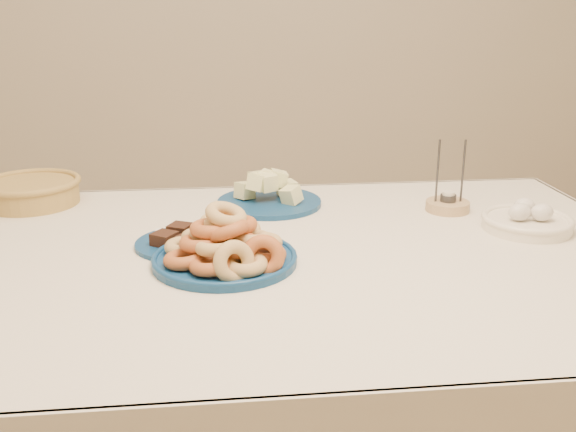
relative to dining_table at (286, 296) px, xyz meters
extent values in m
cylinder|color=brown|center=(-0.70, 0.40, -0.28)|extent=(0.06, 0.06, 0.72)
cylinder|color=brown|center=(0.70, 0.40, -0.28)|extent=(0.06, 0.06, 0.72)
cube|color=silver|center=(0.00, 0.00, 0.10)|extent=(1.70, 1.10, 0.02)
cube|color=silver|center=(0.00, 0.55, -0.03)|extent=(1.70, 0.01, 0.28)
cylinder|color=navy|center=(-0.13, -0.05, 0.11)|extent=(0.38, 0.38, 0.02)
torus|color=navy|center=(-0.13, -0.05, 0.12)|extent=(0.39, 0.39, 0.01)
torus|color=#AF8448|center=(-0.05, -0.01, 0.14)|extent=(0.12, 0.12, 0.03)
torus|color=brown|center=(-0.11, 0.03, 0.14)|extent=(0.12, 0.12, 0.03)
torus|color=brown|center=(-0.17, 0.02, 0.14)|extent=(0.12, 0.12, 0.03)
torus|color=#AF8448|center=(-0.22, -0.02, 0.14)|extent=(0.09, 0.09, 0.03)
torus|color=brown|center=(-0.21, -0.09, 0.14)|extent=(0.13, 0.12, 0.04)
torus|color=brown|center=(-0.16, -0.13, 0.14)|extent=(0.12, 0.12, 0.04)
torus|color=#AF8448|center=(-0.09, -0.13, 0.14)|extent=(0.12, 0.12, 0.03)
torus|color=brown|center=(-0.05, -0.08, 0.14)|extent=(0.13, 0.12, 0.03)
torus|color=#AF8448|center=(-0.10, -0.01, 0.16)|extent=(0.13, 0.13, 0.05)
torus|color=brown|center=(-0.14, 0.00, 0.16)|extent=(0.13, 0.13, 0.05)
torus|color=#AF8448|center=(-0.18, -0.02, 0.16)|extent=(0.12, 0.12, 0.04)
torus|color=brown|center=(-0.18, -0.07, 0.16)|extent=(0.12, 0.12, 0.03)
torus|color=#AF8448|center=(-0.15, -0.10, 0.16)|extent=(0.09, 0.10, 0.04)
torus|color=brown|center=(-0.11, -0.09, 0.16)|extent=(0.11, 0.11, 0.04)
torus|color=#AF8448|center=(-0.08, -0.06, 0.16)|extent=(0.11, 0.11, 0.04)
torus|color=brown|center=(-0.11, -0.04, 0.19)|extent=(0.11, 0.11, 0.03)
torus|color=#AF8448|center=(-0.14, -0.03, 0.19)|extent=(0.12, 0.12, 0.03)
torus|color=brown|center=(-0.16, -0.06, 0.19)|extent=(0.10, 0.10, 0.03)
torus|color=brown|center=(-0.13, -0.08, 0.19)|extent=(0.13, 0.13, 0.06)
torus|color=#AF8448|center=(-0.13, -0.05, 0.21)|extent=(0.13, 0.12, 0.05)
torus|color=#AF8448|center=(-0.12, -0.15, 0.15)|extent=(0.10, 0.09, 0.09)
torus|color=brown|center=(-0.06, -0.13, 0.15)|extent=(0.10, 0.07, 0.09)
cylinder|color=navy|center=(-0.01, 0.36, 0.11)|extent=(0.34, 0.34, 0.01)
cube|color=#DFE28F|center=(-0.03, 0.38, 0.17)|extent=(0.05, 0.05, 0.05)
cube|color=#DFE28F|center=(0.02, 0.38, 0.17)|extent=(0.06, 0.05, 0.05)
cube|color=#DFE28F|center=(-0.04, 0.36, 0.17)|extent=(0.06, 0.06, 0.05)
cube|color=#DFE28F|center=(-0.01, 0.34, 0.17)|extent=(0.06, 0.06, 0.05)
cube|color=#DFE28F|center=(0.01, 0.38, 0.17)|extent=(0.05, 0.05, 0.05)
cube|color=#DFE28F|center=(0.05, 0.32, 0.14)|extent=(0.07, 0.06, 0.06)
cube|color=#DFE28F|center=(-0.04, 0.34, 0.17)|extent=(0.07, 0.06, 0.06)
cube|color=#DFE28F|center=(-0.07, 0.38, 0.14)|extent=(0.06, 0.06, 0.05)
cube|color=#DFE28F|center=(-0.01, 0.37, 0.17)|extent=(0.06, 0.07, 0.06)
cube|color=#DFE28F|center=(0.05, 0.39, 0.14)|extent=(0.06, 0.06, 0.05)
cylinder|color=navy|center=(-0.23, 0.07, 0.11)|extent=(0.26, 0.26, 0.01)
cube|color=black|center=(-0.27, 0.05, 0.13)|extent=(0.07, 0.07, 0.03)
cube|color=black|center=(-0.21, 0.03, 0.13)|extent=(0.07, 0.07, 0.03)
cube|color=black|center=(-0.23, 0.10, 0.13)|extent=(0.06, 0.06, 0.03)
cube|color=black|center=(-0.18, 0.08, 0.13)|extent=(0.05, 0.05, 0.03)
cylinder|color=white|center=(-0.28, 0.10, 0.13)|extent=(0.03, 0.03, 0.02)
cylinder|color=white|center=(-0.24, 0.01, 0.13)|extent=(0.03, 0.03, 0.02)
cylinder|color=white|center=(-0.17, 0.04, 0.13)|extent=(0.03, 0.03, 0.02)
cylinder|color=olive|center=(-0.65, 0.44, 0.14)|extent=(0.32, 0.32, 0.06)
torus|color=olive|center=(-0.65, 0.44, 0.17)|extent=(0.34, 0.34, 0.02)
cylinder|color=tan|center=(0.46, 0.25, 0.12)|extent=(0.13, 0.13, 0.03)
cylinder|color=#3A3A3E|center=(0.46, 0.25, 0.14)|extent=(0.05, 0.05, 0.02)
cylinder|color=silver|center=(0.46, 0.25, 0.15)|extent=(0.04, 0.04, 0.01)
cylinder|color=#3A3A3E|center=(0.43, 0.26, 0.21)|extent=(0.01, 0.01, 0.17)
cylinder|color=#3A3A3E|center=(0.49, 0.25, 0.21)|extent=(0.01, 0.01, 0.17)
cylinder|color=white|center=(0.60, 0.09, 0.12)|extent=(0.22, 0.22, 0.03)
torus|color=white|center=(0.60, 0.09, 0.13)|extent=(0.23, 0.23, 0.02)
ellipsoid|color=silver|center=(0.57, 0.07, 0.16)|extent=(0.06, 0.05, 0.04)
ellipsoid|color=silver|center=(0.62, 0.07, 0.16)|extent=(0.06, 0.05, 0.04)
ellipsoid|color=silver|center=(0.60, 0.12, 0.16)|extent=(0.06, 0.05, 0.04)
camera|label=1|loc=(-0.14, -1.31, 0.62)|focal=40.00mm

